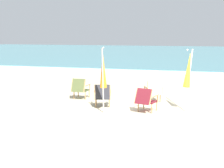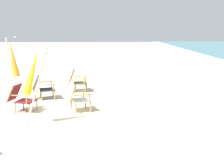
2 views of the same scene
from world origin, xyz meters
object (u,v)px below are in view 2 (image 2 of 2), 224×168
at_px(beach_chair_front_left, 76,80).
at_px(umbrella_furled_yellow, 33,72).
at_px(beach_chair_far_center, 42,87).
at_px(beach_chair_front_right, 21,97).
at_px(beach_chair_back_right, 76,97).
at_px(umbrella_furled_orange, 13,59).

height_order(beach_chair_front_left, umbrella_furled_yellow, umbrella_furled_yellow).
relative_size(beach_chair_far_center, beach_chair_front_right, 0.99).
bearing_deg(beach_chair_back_right, umbrella_furled_orange, -122.24).
distance_m(beach_chair_far_center, umbrella_furled_yellow, 2.99).
height_order(umbrella_furled_orange, umbrella_furled_yellow, umbrella_furled_orange).
xyz_separation_m(beach_chair_front_right, beach_chair_back_right, (0.04, 1.58, 0.01)).
height_order(beach_chair_front_left, umbrella_furled_orange, umbrella_furled_orange).
relative_size(beach_chair_front_right, beach_chair_front_left, 1.05).
relative_size(beach_chair_front_left, beach_chair_back_right, 0.99).
xyz_separation_m(umbrella_furled_orange, umbrella_furled_yellow, (2.56, 1.17, -0.05)).
relative_size(beach_chair_far_center, umbrella_furled_yellow, 0.42).
xyz_separation_m(beach_chair_far_center, beach_chair_front_right, (1.55, -0.33, -0.00)).
bearing_deg(beach_chair_front_right, beach_chair_far_center, 167.90).
relative_size(beach_chair_front_right, beach_chair_back_right, 1.04).
bearing_deg(umbrella_furled_orange, beach_chair_far_center, 108.09).
height_order(beach_chair_far_center, beach_chair_front_left, beach_chair_front_left).
bearing_deg(umbrella_furled_yellow, beach_chair_far_center, -173.40).
bearing_deg(umbrella_furled_orange, beach_chair_front_left, 128.59).
height_order(beach_chair_far_center, umbrella_furled_orange, umbrella_furled_orange).
distance_m(beach_chair_front_left, umbrella_furled_yellow, 4.22).
bearing_deg(umbrella_furled_orange, beach_chair_back_right, 57.76).
height_order(beach_chair_back_right, umbrella_furled_yellow, umbrella_furled_yellow).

